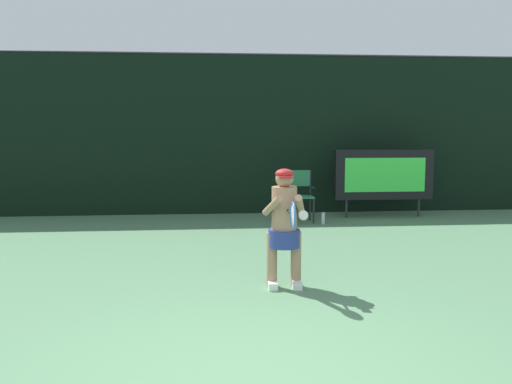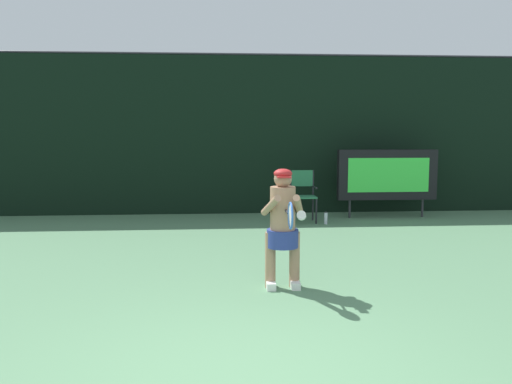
# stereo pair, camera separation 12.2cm
# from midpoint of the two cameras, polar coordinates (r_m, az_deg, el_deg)

# --- Properties ---
(backdrop_screen) EXTENTS (18.00, 0.12, 3.66)m
(backdrop_screen) POSITION_cam_midpoint_polar(r_m,az_deg,el_deg) (12.39, -3.95, 6.04)
(backdrop_screen) COLOR black
(backdrop_screen) RESTS_ON ground
(scoreboard) EXTENTS (2.20, 0.21, 1.50)m
(scoreboard) POSITION_cam_midpoint_polar(r_m,az_deg,el_deg) (12.19, 13.11, 1.81)
(scoreboard) COLOR black
(scoreboard) RESTS_ON ground
(umpire_chair) EXTENTS (0.52, 0.44, 1.08)m
(umpire_chair) POSITION_cam_midpoint_polar(r_m,az_deg,el_deg) (11.35, 4.40, -0.06)
(umpire_chair) COLOR black
(umpire_chair) RESTS_ON ground
(water_bottle) EXTENTS (0.07, 0.07, 0.27)m
(water_bottle) POSITION_cam_midpoint_polar(r_m,az_deg,el_deg) (11.17, 6.82, -2.76)
(water_bottle) COLOR silver
(water_bottle) RESTS_ON ground
(tennis_player) EXTENTS (0.54, 0.61, 1.47)m
(tennis_player) POSITION_cam_midpoint_polar(r_m,az_deg,el_deg) (6.59, 2.50, -3.35)
(tennis_player) COLOR white
(tennis_player) RESTS_ON ground
(tennis_racket) EXTENTS (0.03, 0.60, 0.31)m
(tennis_racket) POSITION_cam_midpoint_polar(r_m,az_deg,el_deg) (6.07, 3.33, -2.48)
(tennis_racket) COLOR black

